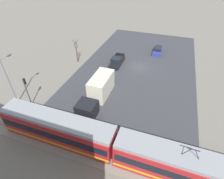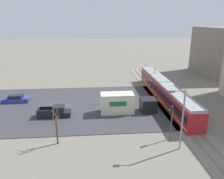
{
  "view_description": "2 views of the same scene",
  "coord_description": "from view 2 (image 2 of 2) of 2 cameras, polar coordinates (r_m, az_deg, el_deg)",
  "views": [
    {
      "loc": [
        -5.39,
        31.26,
        18.15
      ],
      "look_at": [
        1.44,
        11.95,
        2.45
      ],
      "focal_mm": 28.0,
      "sensor_mm": 36.0,
      "label": 1
    },
    {
      "loc": [
        37.5,
        6.82,
        14.79
      ],
      "look_at": [
        0.13,
        10.06,
        2.98
      ],
      "focal_mm": 35.0,
      "sensor_mm": 36.0,
      "label": 2
    }
  ],
  "objects": [
    {
      "name": "rail_bed",
      "position": [
        42.54,
        14.13,
        -3.36
      ],
      "size": [
        60.68,
        4.4,
        0.22
      ],
      "color": "gray",
      "rests_on": "ground"
    },
    {
      "name": "road_surface",
      "position": [
        40.87,
        -14.25,
        -4.25
      ],
      "size": [
        22.18,
        40.79,
        0.08
      ],
      "color": "#38383D",
      "rests_on": "ground"
    },
    {
      "name": "box_truck",
      "position": [
        36.6,
        3.34,
        -3.67
      ],
      "size": [
        2.61,
        9.3,
        3.31
      ],
      "color": "black",
      "rests_on": "ground"
    },
    {
      "name": "traffic_light_pole",
      "position": [
        28.92,
        15.2,
        -7.14
      ],
      "size": [
        0.28,
        0.47,
        4.65
      ],
      "color": "#47474C",
      "rests_on": "ground"
    },
    {
      "name": "sedan_car_0",
      "position": [
        45.19,
        -23.75,
        -2.29
      ],
      "size": [
        1.85,
        4.78,
        1.41
      ],
      "rotation": [
        0.0,
        0.0,
        3.14
      ],
      "color": "navy",
      "rests_on": "ground"
    },
    {
      "name": "street_lamp_near_crossing",
      "position": [
        26.5,
        17.61,
        -6.54
      ],
      "size": [
        0.36,
        1.95,
        7.53
      ],
      "color": "gray",
      "rests_on": "ground"
    },
    {
      "name": "light_rail_tram",
      "position": [
        43.71,
        13.5,
        -0.34
      ],
      "size": [
        28.53,
        2.8,
        4.64
      ],
      "color": "#B21E23",
      "rests_on": "ground"
    },
    {
      "name": "ground_plane",
      "position": [
        40.88,
        -14.25,
        -4.3
      ],
      "size": [
        320.0,
        320.0,
        0.0
      ],
      "primitive_type": "plane",
      "color": "slate"
    },
    {
      "name": "street_tree",
      "position": [
        28.14,
        -14.27,
        -9.51
      ],
      "size": [
        1.18,
        0.98,
        5.01
      ],
      "color": "brown",
      "rests_on": "ground"
    },
    {
      "name": "pickup_truck",
      "position": [
        36.49,
        -14.64,
        -5.77
      ],
      "size": [
        1.99,
        5.21,
        1.77
      ],
      "color": "black",
      "rests_on": "ground"
    }
  ]
}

